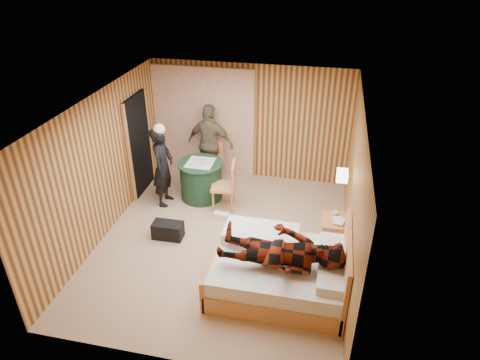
% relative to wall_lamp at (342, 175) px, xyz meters
% --- Properties ---
extents(floor, '(4.20, 5.00, 0.01)m').
position_rel_wall_lamp_xyz_m(floor, '(-1.92, -0.45, -1.30)').
color(floor, tan).
rests_on(floor, ground).
extents(ceiling, '(4.20, 5.00, 0.01)m').
position_rel_wall_lamp_xyz_m(ceiling, '(-1.92, -0.45, 1.20)').
color(ceiling, white).
rests_on(ceiling, wall_back).
extents(wall_back, '(4.20, 0.02, 2.50)m').
position_rel_wall_lamp_xyz_m(wall_back, '(-1.92, 2.05, -0.05)').
color(wall_back, tan).
rests_on(wall_back, floor).
extents(wall_left, '(0.02, 5.00, 2.50)m').
position_rel_wall_lamp_xyz_m(wall_left, '(-4.02, -0.45, -0.05)').
color(wall_left, tan).
rests_on(wall_left, floor).
extents(wall_right, '(0.02, 5.00, 2.50)m').
position_rel_wall_lamp_xyz_m(wall_right, '(0.18, -0.45, -0.05)').
color(wall_right, tan).
rests_on(wall_right, floor).
extents(curtain, '(2.20, 0.08, 2.40)m').
position_rel_wall_lamp_xyz_m(curtain, '(-2.92, 1.98, -0.10)').
color(curtain, beige).
rests_on(curtain, floor).
extents(doorway, '(0.06, 0.90, 2.05)m').
position_rel_wall_lamp_xyz_m(doorway, '(-3.98, 0.95, -0.28)').
color(doorway, black).
rests_on(doorway, floor).
extents(wall_lamp, '(0.26, 0.24, 0.16)m').
position_rel_wall_lamp_xyz_m(wall_lamp, '(0.00, 0.00, 0.00)').
color(wall_lamp, gold).
rests_on(wall_lamp, wall_right).
extents(bed, '(1.99, 1.55, 1.06)m').
position_rel_wall_lamp_xyz_m(bed, '(-0.80, -1.33, -0.99)').
color(bed, '#E8995F').
rests_on(bed, floor).
extents(nightstand, '(0.40, 0.54, 0.53)m').
position_rel_wall_lamp_xyz_m(nightstand, '(-0.04, -0.15, -1.03)').
color(nightstand, '#E8995F').
rests_on(nightstand, floor).
extents(round_table, '(0.90, 0.90, 0.80)m').
position_rel_wall_lamp_xyz_m(round_table, '(-2.70, 0.90, -0.90)').
color(round_table, '#1E4226').
rests_on(round_table, floor).
extents(chair_far, '(0.55, 0.55, 0.93)m').
position_rel_wall_lamp_xyz_m(chair_far, '(-2.67, 1.60, -0.76)').
color(chair_far, '#E8995F').
rests_on(chair_far, floor).
extents(chair_near, '(0.51, 0.51, 0.99)m').
position_rel_wall_lamp_xyz_m(chair_near, '(-2.08, 0.61, -0.73)').
color(chair_near, '#E8995F').
rests_on(chair_near, floor).
extents(duffel_bag, '(0.53, 0.29, 0.30)m').
position_rel_wall_lamp_xyz_m(duffel_bag, '(-2.89, -0.54, -1.15)').
color(duffel_bag, black).
rests_on(duffel_bag, floor).
extents(sneaker_left, '(0.26, 0.13, 0.11)m').
position_rel_wall_lamp_xyz_m(sneaker_left, '(-2.11, 0.23, -1.24)').
color(sneaker_left, silver).
rests_on(sneaker_left, floor).
extents(sneaker_right, '(0.32, 0.18, 0.13)m').
position_rel_wall_lamp_xyz_m(sneaker_right, '(-2.11, 0.20, -1.23)').
color(sneaker_right, silver).
rests_on(sneaker_right, floor).
extents(woman_standing, '(0.40, 0.59, 1.61)m').
position_rel_wall_lamp_xyz_m(woman_standing, '(-3.35, 0.55, -0.49)').
color(woman_standing, black).
rests_on(woman_standing, floor).
extents(man_at_table, '(1.05, 0.54, 1.72)m').
position_rel_wall_lamp_xyz_m(man_at_table, '(-2.70, 1.65, -0.44)').
color(man_at_table, brown).
rests_on(man_at_table, floor).
extents(man_on_bed, '(0.86, 0.67, 1.77)m').
position_rel_wall_lamp_xyz_m(man_on_bed, '(-0.77, -1.56, -0.34)').
color(man_on_bed, '#651909').
rests_on(man_on_bed, bed).
extents(book_lower, '(0.24, 0.27, 0.02)m').
position_rel_wall_lamp_xyz_m(book_lower, '(-0.04, -0.20, -0.76)').
color(book_lower, silver).
rests_on(book_lower, nightstand).
extents(book_upper, '(0.22, 0.26, 0.02)m').
position_rel_wall_lamp_xyz_m(book_upper, '(-0.04, -0.20, -0.74)').
color(book_upper, silver).
rests_on(book_upper, nightstand).
extents(cup_nightstand, '(0.12, 0.12, 0.09)m').
position_rel_wall_lamp_xyz_m(cup_nightstand, '(-0.04, -0.02, -0.73)').
color(cup_nightstand, silver).
rests_on(cup_nightstand, nightstand).
extents(cup_table, '(0.12, 0.12, 0.10)m').
position_rel_wall_lamp_xyz_m(cup_table, '(-2.60, 0.85, -0.46)').
color(cup_table, silver).
rests_on(cup_table, round_table).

